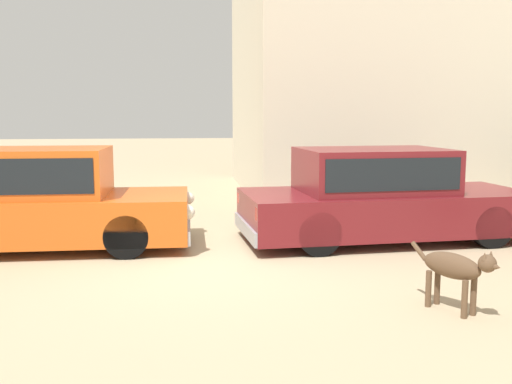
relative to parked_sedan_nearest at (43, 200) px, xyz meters
name	(u,v)px	position (x,y,z in m)	size (l,w,h in m)	color
ground_plane	(209,261)	(2.35, -1.09, -0.72)	(80.00, 80.00, 0.00)	tan
parked_sedan_nearest	(43,200)	(0.00, 0.00, 0.00)	(4.31, 1.76, 1.47)	#D15619
parked_sedan_second	(380,194)	(5.06, -0.09, 0.00)	(4.64, 2.07, 1.43)	maroon
stray_dog_spotted	(456,268)	(4.68, -3.40, -0.27)	(0.55, 0.93, 0.68)	brown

